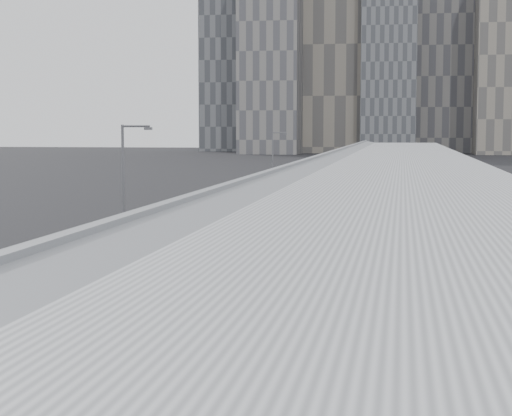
% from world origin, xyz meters
% --- Properties ---
extents(sidewalk, '(10.00, 170.00, 0.12)m').
position_xyz_m(sidewalk, '(9.00, 55.00, 0.06)').
color(sidewalk, gray).
rests_on(sidewalk, ground).
extents(lane_line, '(0.12, 160.00, 0.02)m').
position_xyz_m(lane_line, '(-1.50, 55.00, 0.01)').
color(lane_line, gold).
rests_on(lane_line, ground).
extents(depot, '(12.45, 160.40, 7.20)m').
position_xyz_m(depot, '(12.99, 55.00, 3.51)').
color(depot, gray).
rests_on(depot, ground).
extents(skyline, '(145.00, 64.00, 120.00)m').
position_xyz_m(skyline, '(-2.90, 324.16, 50.85)').
color(skyline, slate).
rests_on(skyline, ground).
extents(bus_1, '(3.17, 13.70, 3.98)m').
position_xyz_m(bus_1, '(2.41, 18.15, 1.68)').
color(bus_1, black).
rests_on(bus_1, ground).
extents(bus_2, '(2.94, 13.09, 3.81)m').
position_xyz_m(bus_2, '(1.87, 35.97, 1.61)').
color(bus_2, '#B2B2B5').
rests_on(bus_2, ground).
extents(bus_3, '(3.73, 13.50, 3.90)m').
position_xyz_m(bus_3, '(1.95, 47.30, 1.64)').
color(bus_3, slate).
rests_on(bus_3, ground).
extents(bus_4, '(3.73, 13.69, 3.95)m').
position_xyz_m(bus_4, '(2.16, 62.09, 1.67)').
color(bus_4, '#B9BDC5').
rests_on(bus_4, ground).
extents(bus_5, '(4.02, 13.56, 3.90)m').
position_xyz_m(bus_5, '(1.69, 77.06, 1.65)').
color(bus_5, black).
rests_on(bus_5, ground).
extents(bus_6, '(3.03, 12.23, 3.55)m').
position_xyz_m(bus_6, '(2.15, 90.04, 1.50)').
color(bus_6, '#B2B2B4').
rests_on(bus_6, ground).
extents(bus_7, '(3.05, 12.91, 3.75)m').
position_xyz_m(bus_7, '(2.29, 102.11, 1.58)').
color(bus_7, gray).
rests_on(bus_7, ground).
extents(bus_8, '(2.94, 13.19, 3.85)m').
position_xyz_m(bus_8, '(1.88, 119.76, 1.63)').
color(bus_8, '#B9BDC4').
rests_on(bus_8, ground).
extents(tree_0, '(2.96, 2.96, 5.27)m').
position_xyz_m(tree_0, '(5.32, 10.02, 3.79)').
color(tree_0, black).
rests_on(tree_0, ground).
extents(tree_1, '(1.91, 1.91, 3.98)m').
position_xyz_m(tree_1, '(5.85, 32.07, 3.00)').
color(tree_1, black).
rests_on(tree_1, ground).
extents(tree_2, '(1.66, 1.66, 4.36)m').
position_xyz_m(tree_2, '(5.97, 58.87, 3.48)').
color(tree_2, black).
rests_on(tree_2, ground).
extents(tree_3, '(1.01, 1.01, 3.84)m').
position_xyz_m(tree_3, '(6.30, 77.65, 3.17)').
color(tree_3, black).
rests_on(tree_3, ground).
extents(street_lamp_near, '(2.04, 0.22, 9.43)m').
position_xyz_m(street_lamp_near, '(-4.08, 37.32, 5.41)').
color(street_lamp_near, '#59595E').
rests_on(street_lamp_near, ground).
extents(street_lamp_far, '(2.04, 0.22, 8.78)m').
position_xyz_m(street_lamp_far, '(-3.53, 97.67, 5.08)').
color(street_lamp_far, '#59595E').
rests_on(street_lamp_far, ground).
extents(shipping_container, '(3.89, 6.35, 2.65)m').
position_xyz_m(shipping_container, '(-4.49, 107.71, 1.33)').
color(shipping_container, '#14431E').
rests_on(shipping_container, ground).
extents(suv, '(3.05, 6.41, 1.77)m').
position_xyz_m(suv, '(-3.26, 124.50, 0.88)').
color(suv, black).
rests_on(suv, ground).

